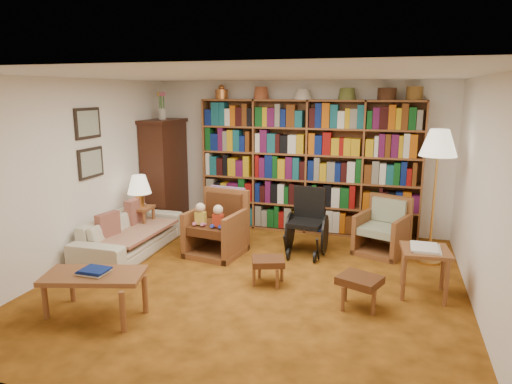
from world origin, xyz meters
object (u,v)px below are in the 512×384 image
at_px(armchair_sage, 382,231).
at_px(footstool_b, 360,282).
at_px(floor_lamp, 438,148).
at_px(coffee_table, 94,279).
at_px(armchair_leather, 219,227).
at_px(sofa, 131,234).
at_px(wheelchair, 307,224).
at_px(footstool_a, 268,263).
at_px(side_table_lamp, 141,217).
at_px(side_table_papers, 425,256).

distance_m(armchair_sage, footstool_b, 1.96).
height_order(floor_lamp, coffee_table, floor_lamp).
height_order(armchair_leather, footstool_b, armchair_leather).
xyz_separation_m(sofa, floor_lamp, (4.17, 0.87, 1.30)).
relative_size(armchair_leather, wheelchair, 0.97).
height_order(floor_lamp, footstool_a, floor_lamp).
bearing_deg(sofa, armchair_leather, -73.26).
distance_m(armchair_leather, armchair_sage, 2.41).
relative_size(armchair_sage, floor_lamp, 0.48).
xyz_separation_m(wheelchair, floor_lamp, (1.70, 0.10, 1.15)).
bearing_deg(armchair_leather, side_table_lamp, 177.66).
bearing_deg(sofa, side_table_papers, -95.31).
bearing_deg(sofa, floor_lamp, -79.82).
bearing_deg(footstool_a, sofa, 167.60).
bearing_deg(floor_lamp, sofa, -168.17).
height_order(armchair_sage, floor_lamp, floor_lamp).
distance_m(armchair_leather, floor_lamp, 3.22).
bearing_deg(armchair_leather, coffee_table, -103.08).
height_order(sofa, footstool_b, sofa).
height_order(sofa, side_table_papers, side_table_papers).
relative_size(side_table_lamp, footstool_a, 1.21).
bearing_deg(side_table_lamp, sofa, -77.71).
distance_m(wheelchair, floor_lamp, 2.06).
bearing_deg(footstool_a, floor_lamp, 34.98).
bearing_deg(coffee_table, side_table_lamp, 109.53).
xyz_separation_m(side_table_papers, coffee_table, (-3.33, -1.55, -0.06)).
xyz_separation_m(sofa, armchair_sage, (3.51, 1.14, 0.02)).
bearing_deg(armchair_sage, armchair_leather, -162.19).
height_order(side_table_lamp, wheelchair, wheelchair).
height_order(side_table_lamp, coffee_table, side_table_lamp).
bearing_deg(armchair_sage, side_table_papers, -69.64).
xyz_separation_m(armchair_leather, footstool_b, (2.13, -1.22, -0.08)).
xyz_separation_m(floor_lamp, footstool_a, (-1.95, -1.36, -1.32)).
bearing_deg(side_table_papers, wheelchair, 146.77).
distance_m(side_table_lamp, coffee_table, 2.41).
bearing_deg(wheelchair, footstool_a, -100.95).
bearing_deg(footstool_a, side_table_lamp, 157.81).
xyz_separation_m(side_table_papers, footstool_a, (-1.81, -0.23, -0.20)).
bearing_deg(wheelchair, sofa, -162.70).
bearing_deg(side_table_lamp, armchair_sage, 10.71).
height_order(sofa, armchair_sage, armchair_sage).
bearing_deg(floor_lamp, side_table_lamp, -174.46).
relative_size(sofa, side_table_papers, 3.33).
distance_m(side_table_lamp, floor_lamp, 4.45).
bearing_deg(footstool_a, armchair_sage, 51.65).
height_order(sofa, wheelchair, wheelchair).
height_order(wheelchair, floor_lamp, floor_lamp).
bearing_deg(floor_lamp, armchair_leather, -170.99).
distance_m(sofa, coffee_table, 1.94).
bearing_deg(side_table_papers, footstool_a, -172.74).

